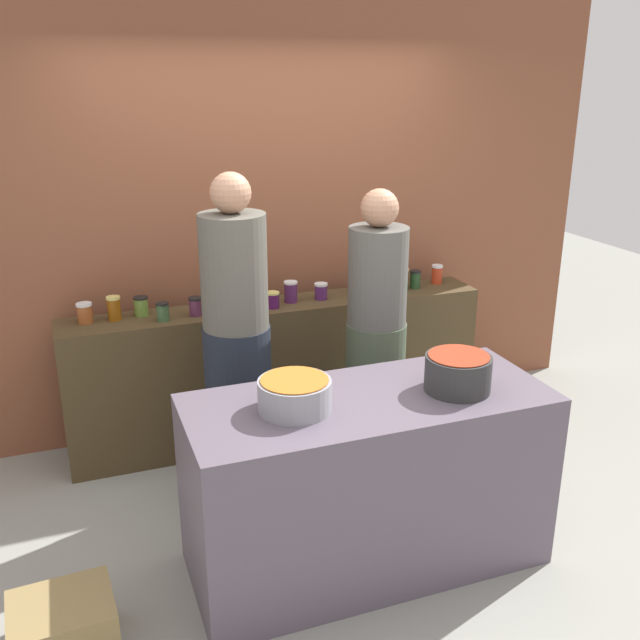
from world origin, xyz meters
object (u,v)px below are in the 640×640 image
preserve_jar_3 (163,312)px  preserve_jar_5 (217,305)px  preserve_jar_8 (291,292)px  cooking_pot_center (458,373)px  preserve_jar_7 (273,300)px  preserve_jar_12 (403,279)px  preserve_jar_10 (356,284)px  cooking_pot_left (295,395)px  preserve_jar_14 (437,274)px  bread_crate (64,628)px  cook_with_tongs (237,356)px  preserve_jar_11 (380,288)px  preserve_jar_9 (321,291)px  preserve_jar_2 (141,306)px  preserve_jar_4 (196,306)px  cook_in_cap (376,347)px  preserve_jar_1 (114,308)px  preserve_jar_13 (415,279)px  preserve_jar_6 (249,299)px  preserve_jar_0 (85,313)px

preserve_jar_3 → preserve_jar_5: size_ratio=0.95×
preserve_jar_8 → cooking_pot_center: cooking_pot_center is taller
preserve_jar_7 → preserve_jar_12: bearing=3.7°
preserve_jar_10 → cooking_pot_left: size_ratio=0.39×
preserve_jar_14 → bread_crate: (-2.58, -1.58, -0.85)m
preserve_jar_7 → cook_with_tongs: bearing=-125.4°
preserve_jar_8 → preserve_jar_11: 0.59m
cook_with_tongs → bread_crate: cook_with_tongs is taller
preserve_jar_9 → preserve_jar_14: size_ratio=0.82×
preserve_jar_9 → preserve_jar_10: bearing=10.2°
preserve_jar_2 → preserve_jar_4: 0.33m
preserve_jar_10 → preserve_jar_12: size_ratio=0.85×
preserve_jar_8 → cook_in_cap: 0.70m
preserve_jar_4 → cook_in_cap: 1.11m
cooking_pot_left → preserve_jar_7: bearing=77.2°
preserve_jar_1 → bread_crate: (-0.42, -1.56, -0.86)m
preserve_jar_13 → cooking_pot_left: 1.94m
preserve_jar_6 → preserve_jar_9: bearing=3.5°
preserve_jar_9 → preserve_jar_12: preserve_jar_12 is taller
preserve_jar_7 → preserve_jar_9: (0.34, 0.06, 0.00)m
preserve_jar_3 → preserve_jar_5: 0.33m
preserve_jar_11 → cooking_pot_left: bearing=-127.7°
preserve_jar_11 → preserve_jar_6: bearing=177.6°
preserve_jar_2 → cook_with_tongs: bearing=-56.0°
preserve_jar_0 → cooking_pot_left: (0.80, -1.45, -0.01)m
preserve_jar_8 → cook_with_tongs: 0.77m
preserve_jar_0 → preserve_jar_11: preserve_jar_0 is taller
preserve_jar_0 → preserve_jar_11: size_ratio=1.13×
bread_crate → preserve_jar_14: bearing=31.5°
preserve_jar_1 → cooking_pot_center: (1.42, -1.51, -0.01)m
preserve_jar_11 → preserve_jar_14: (0.50, 0.13, 0.01)m
preserve_jar_8 → cooking_pot_left: 1.48m
preserve_jar_3 → bread_crate: preserve_jar_3 is taller
preserve_jar_3 → preserve_jar_10: bearing=5.1°
preserve_jar_3 → preserve_jar_14: 1.90m
preserve_jar_3 → preserve_jar_14: (1.90, 0.13, 0.01)m
preserve_jar_9 → bread_crate: (-1.70, -1.52, -0.84)m
cooking_pot_center → cook_in_cap: size_ratio=0.18×
preserve_jar_6 → preserve_jar_11: bearing=-2.4°
preserve_jar_3 → preserve_jar_8: preserve_jar_8 is taller
preserve_jar_8 → cook_in_cap: (0.33, -0.58, -0.21)m
cook_with_tongs → bread_crate: bearing=-136.4°
preserve_jar_8 → preserve_jar_9: (0.20, -0.01, -0.01)m
preserve_jar_12 → preserve_jar_13: preserve_jar_12 is taller
preserve_jar_13 → cooking_pot_left: size_ratio=0.37×
preserve_jar_7 → preserve_jar_9: bearing=10.5°
preserve_jar_13 → cooking_pot_center: bearing=-110.5°
preserve_jar_1 → bread_crate: size_ratio=0.35×
bread_crate → preserve_jar_4: bearing=59.1°
cooking_pot_left → cooking_pot_center: bearing=-5.0°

